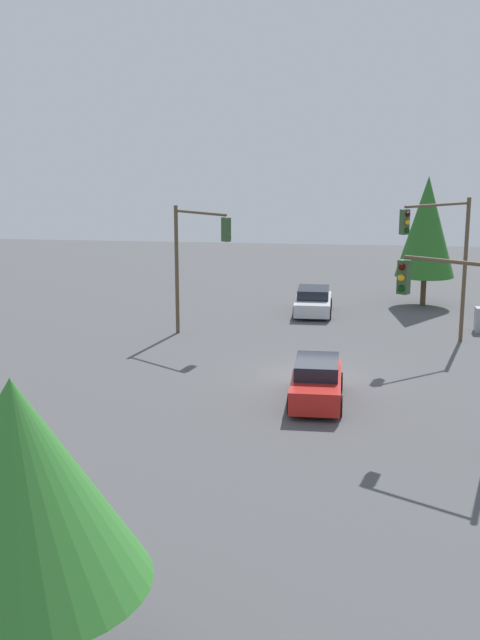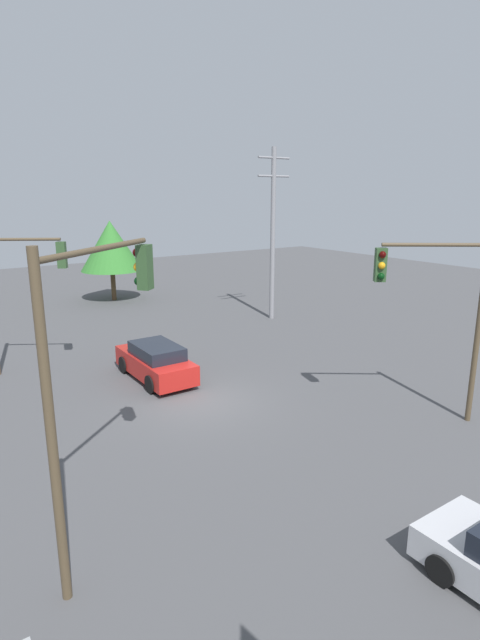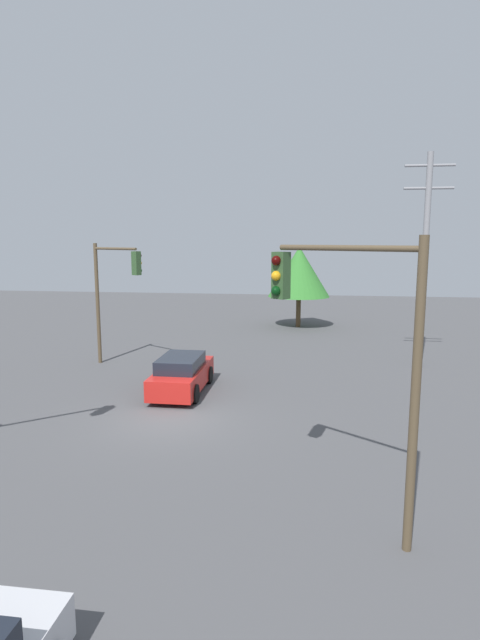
# 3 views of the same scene
# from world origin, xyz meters

# --- Properties ---
(ground_plane) EXTENTS (80.00, 80.00, 0.00)m
(ground_plane) POSITION_xyz_m (0.00, 0.00, 0.00)
(ground_plane) COLOR #4C4C4F
(sedan_red) EXTENTS (1.86, 4.35, 1.50)m
(sedan_red) POSITION_xyz_m (-0.37, 2.99, 0.73)
(sedan_red) COLOR red
(sedan_red) RESTS_ON ground_plane
(traffic_signal_main) EXTENTS (2.90, 1.88, 5.88)m
(traffic_signal_main) POSITION_xyz_m (-4.53, 6.53, 4.00)
(traffic_signal_main) COLOR brown
(traffic_signal_main) RESTS_ON ground_plane
(traffic_signal_cross) EXTENTS (2.95, 2.21, 6.10)m
(traffic_signal_cross) POSITION_xyz_m (5.49, -5.68, 4.16)
(traffic_signal_cross) COLOR brown
(traffic_signal_cross) RESTS_ON ground_plane
(traffic_signal_aux) EXTENTS (3.28, 2.85, 6.58)m
(traffic_signal_aux) POSITION_xyz_m (-5.50, -5.54, 4.51)
(traffic_signal_aux) COLOR brown
(traffic_signal_aux) RESTS_ON ground_plane
(utility_pole_tall) EXTENTS (2.20, 0.28, 9.95)m
(utility_pole_tall) POSITION_xyz_m (9.87, 8.46, 5.27)
(utility_pole_tall) COLOR gray
(utility_pole_tall) RESTS_ON ground_plane
(tree_corner) EXTENTS (4.26, 4.26, 5.59)m
(tree_corner) POSITION_xyz_m (3.88, 19.03, 3.86)
(tree_corner) COLOR #4C3823
(tree_corner) RESTS_ON ground_plane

